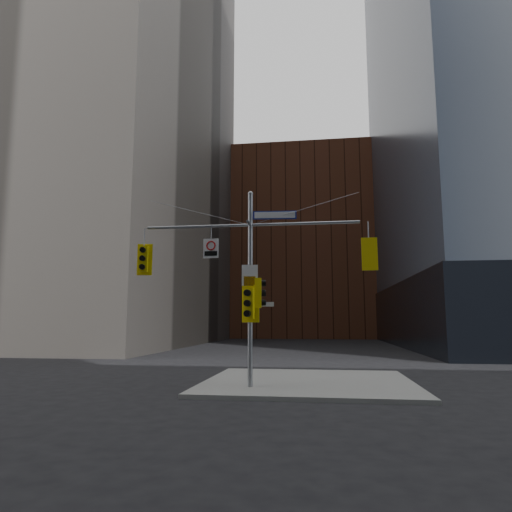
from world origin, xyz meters
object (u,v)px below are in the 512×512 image
(traffic_light_pole_side, at_px, (259,293))
(traffic_light_pole_front, at_px, (249,303))
(street_sign_blade, at_px, (275,215))
(regulatory_sign_arm, at_px, (211,248))
(traffic_light_east_arm, at_px, (369,255))
(signal_assembly, at_px, (250,267))
(traffic_light_west_arm, at_px, (144,259))

(traffic_light_pole_side, height_order, traffic_light_pole_front, traffic_light_pole_side)
(traffic_light_pole_front, xyz_separation_m, street_sign_blade, (0.92, 0.27, 3.27))
(traffic_light_pole_side, relative_size, regulatory_sign_arm, 1.47)
(traffic_light_east_arm, height_order, regulatory_sign_arm, regulatory_sign_arm)
(signal_assembly, bearing_deg, street_sign_blade, 0.18)
(traffic_light_pole_front, distance_m, street_sign_blade, 3.41)
(traffic_light_east_arm, bearing_deg, regulatory_sign_arm, -0.03)
(traffic_light_west_arm, distance_m, traffic_light_pole_side, 4.64)
(traffic_light_east_arm, relative_size, street_sign_blade, 0.73)
(traffic_light_pole_front, bearing_deg, regulatory_sign_arm, 179.21)
(traffic_light_east_arm, bearing_deg, traffic_light_pole_side, -0.45)
(traffic_light_west_arm, height_order, traffic_light_pole_side, traffic_light_west_arm)
(signal_assembly, distance_m, traffic_light_pole_front, 1.36)
(traffic_light_pole_side, bearing_deg, street_sign_blade, -102.44)
(traffic_light_west_arm, distance_m, street_sign_blade, 5.27)
(traffic_light_west_arm, distance_m, traffic_light_east_arm, 8.41)
(traffic_light_east_arm, xyz_separation_m, traffic_light_pole_front, (-4.28, -0.27, -1.72))
(signal_assembly, height_order, traffic_light_east_arm, signal_assembly)
(signal_assembly, height_order, traffic_light_pole_side, signal_assembly)
(traffic_light_pole_side, relative_size, street_sign_blade, 0.67)
(signal_assembly, distance_m, traffic_light_west_arm, 4.14)
(signal_assembly, xyz_separation_m, regulatory_sign_arm, (-1.49, -0.02, 0.76))
(regulatory_sign_arm, bearing_deg, traffic_light_west_arm, -177.56)
(street_sign_blade, bearing_deg, traffic_light_pole_front, -168.14)
(traffic_light_pole_side, distance_m, street_sign_blade, 2.95)
(traffic_light_east_arm, xyz_separation_m, regulatory_sign_arm, (-5.77, -0.02, 0.37))
(signal_assembly, height_order, traffic_light_west_arm, signal_assembly)
(traffic_light_west_arm, relative_size, traffic_light_east_arm, 1.04)
(traffic_light_west_arm, relative_size, traffic_light_pole_front, 0.90)
(traffic_light_pole_front, height_order, street_sign_blade, street_sign_blade)
(traffic_light_pole_front, relative_size, street_sign_blade, 0.84)
(street_sign_blade, bearing_deg, signal_assembly, 175.68)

